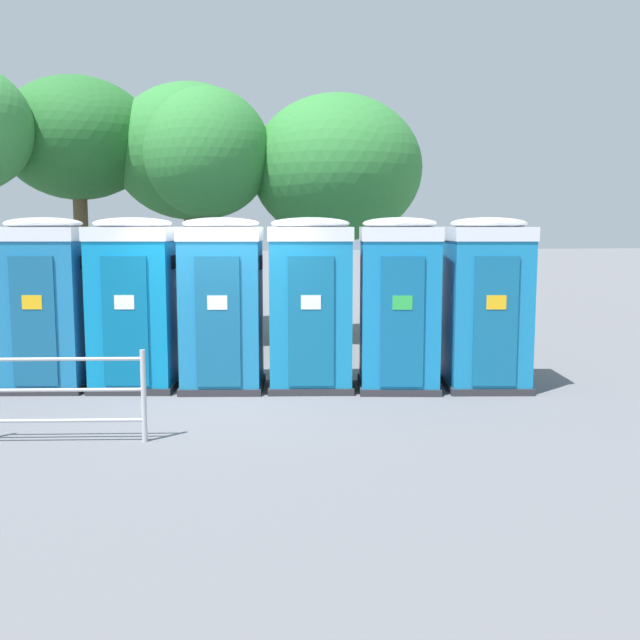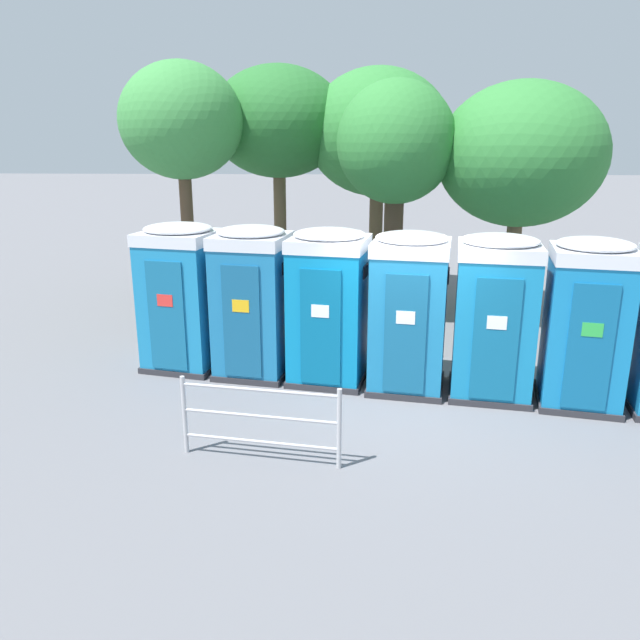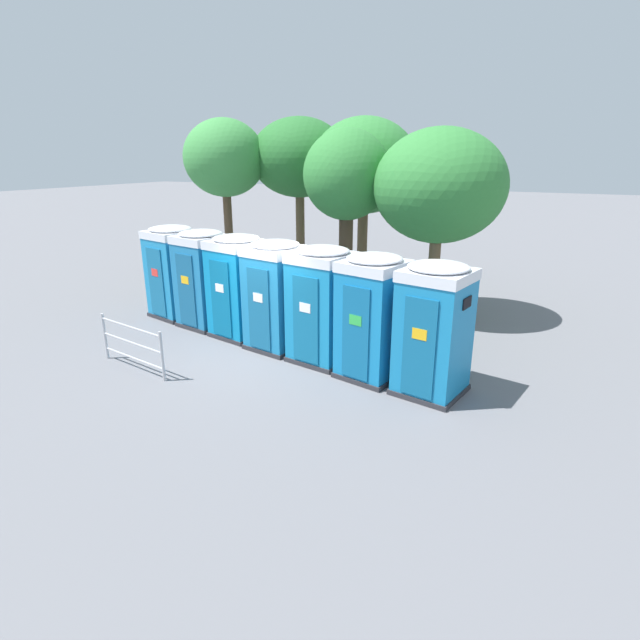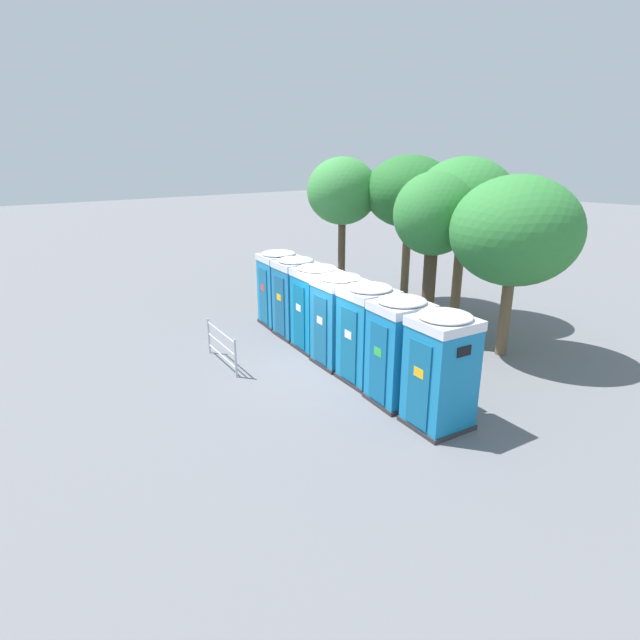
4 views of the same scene
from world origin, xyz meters
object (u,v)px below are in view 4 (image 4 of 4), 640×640
portapotty_1 (296,297)px  portapotty_6 (440,370)px  street_tree_0 (434,217)px  street_tree_1 (342,192)px  street_tree_3 (464,204)px  portapotty_5 (399,350)px  event_barrier (221,345)px  portapotty_4 (368,333)px  street_tree_4 (515,232)px  portapotty_0 (279,288)px  street_tree_2 (409,192)px  portapotty_3 (339,319)px  portapotty_2 (316,307)px

portapotty_1 → portapotty_6: same height
street_tree_0 → street_tree_1: bearing=173.9°
street_tree_0 → portapotty_1: bearing=-127.0°
street_tree_3 → portapotty_5: bearing=-65.9°
street_tree_3 → event_barrier: 9.22m
portapotty_4 → portapotty_6: bearing=-11.0°
street_tree_4 → event_barrier: 8.54m
portapotty_0 → street_tree_3: (3.53, 5.08, 2.71)m
portapotty_5 → street_tree_1: (-7.16, 4.90, 2.93)m
portapotty_6 → portapotty_0: bearing=168.8°
street_tree_1 → street_tree_2: 2.47m
portapotty_4 → portapotty_3: bearing=171.1°
event_barrier → street_tree_4: bearing=54.7°
portapotty_1 → event_barrier: bearing=-80.2°
portapotty_5 → street_tree_4: 5.08m
street_tree_1 → event_barrier: (2.56, -6.89, -3.65)m
portapotty_3 → street_tree_3: size_ratio=0.46×
portapotty_6 → event_barrier: bearing=-163.1°
portapotty_6 → portapotty_1: bearing=169.1°
portapotty_2 → street_tree_0: street_tree_0 is taller
portapotty_0 → street_tree_1: size_ratio=0.46×
portapotty_6 → portapotty_4: bearing=169.0°
street_tree_3 → street_tree_0: bearing=-81.6°
portapotty_1 → street_tree_2: bearing=91.2°
portapotty_0 → portapotty_3: size_ratio=1.00×
street_tree_2 → street_tree_0: bearing=-37.4°
portapotty_5 → portapotty_0: bearing=168.4°
street_tree_4 → portapotty_2: bearing=-135.8°
portapotty_0 → event_barrier: 3.83m
portapotty_6 → street_tree_4: (-1.26, 4.75, 2.27)m
portapotty_1 → street_tree_1: bearing=117.8°
street_tree_2 → street_tree_3: (2.37, -0.05, -0.24)m
portapotty_3 → event_barrier: bearing=-129.3°
portapotty_5 → street_tree_0: bearing=120.3°
portapotty_4 → portapotty_6: same height
portapotty_2 → street_tree_0: 4.56m
street_tree_0 → street_tree_2: bearing=142.6°
portapotty_0 → portapotty_2: size_ratio=1.00×
portapotty_0 → portapotty_5: size_ratio=1.00×
portapotty_6 → event_barrier: 6.19m
street_tree_4 → portapotty_5: bearing=-90.3°
portapotty_3 → portapotty_6: same height
portapotty_4 → street_tree_3: size_ratio=0.46×
portapotty_5 → portapotty_2: bearing=168.4°
portapotty_6 → street_tree_0: 6.50m
portapotty_3 → event_barrier: portapotty_3 is taller
portapotty_3 → street_tree_4: 5.32m
portapotty_2 → street_tree_2: street_tree_2 is taller
portapotty_2 → street_tree_0: size_ratio=0.50×
street_tree_2 → street_tree_4: 5.64m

